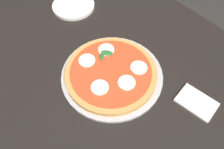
{
  "coord_description": "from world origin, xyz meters",
  "views": [
    {
      "loc": [
        0.44,
        -0.32,
        1.43
      ],
      "look_at": [
        0.09,
        -0.02,
        0.75
      ],
      "focal_mm": 35.67,
      "sensor_mm": 36.0,
      "label": 1
    }
  ],
  "objects_px": {
    "pizza": "(111,72)",
    "napkin": "(197,102)",
    "plate_white": "(74,6)",
    "dining_table": "(102,72)",
    "serving_tray": "(112,75)"
  },
  "relations": [
    {
      "from": "serving_tray",
      "to": "pizza",
      "type": "xyz_separation_m",
      "value": [
        -0.0,
        -0.0,
        0.02
      ]
    },
    {
      "from": "plate_white",
      "to": "napkin",
      "type": "xyz_separation_m",
      "value": [
        0.7,
        0.03,
        -0.0
      ]
    },
    {
      "from": "pizza",
      "to": "napkin",
      "type": "xyz_separation_m",
      "value": [
        0.28,
        0.15,
        -0.02
      ]
    },
    {
      "from": "dining_table",
      "to": "napkin",
      "type": "height_order",
      "value": "napkin"
    },
    {
      "from": "pizza",
      "to": "plate_white",
      "type": "xyz_separation_m",
      "value": [
        -0.42,
        0.13,
        -0.02
      ]
    },
    {
      "from": "napkin",
      "to": "serving_tray",
      "type": "bearing_deg",
      "value": -151.78
    },
    {
      "from": "serving_tray",
      "to": "napkin",
      "type": "relative_size",
      "value": 2.89
    },
    {
      "from": "pizza",
      "to": "napkin",
      "type": "relative_size",
      "value": 2.61
    },
    {
      "from": "plate_white",
      "to": "napkin",
      "type": "relative_size",
      "value": 1.53
    },
    {
      "from": "serving_tray",
      "to": "plate_white",
      "type": "height_order",
      "value": "plate_white"
    },
    {
      "from": "serving_tray",
      "to": "plate_white",
      "type": "distance_m",
      "value": 0.44
    },
    {
      "from": "dining_table",
      "to": "napkin",
      "type": "bearing_deg",
      "value": 19.41
    },
    {
      "from": "serving_tray",
      "to": "plate_white",
      "type": "bearing_deg",
      "value": 163.83
    },
    {
      "from": "plate_white",
      "to": "serving_tray",
      "type": "bearing_deg",
      "value": -16.17
    },
    {
      "from": "dining_table",
      "to": "plate_white",
      "type": "height_order",
      "value": "plate_white"
    }
  ]
}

